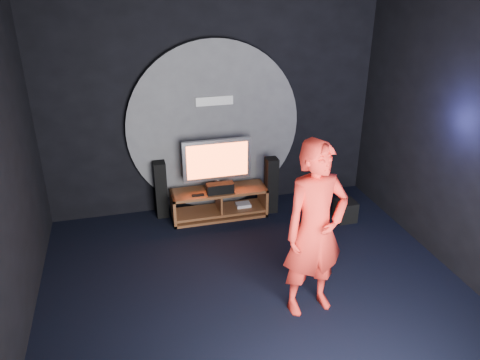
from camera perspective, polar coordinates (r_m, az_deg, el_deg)
The scene contains 13 objects.
floor at distance 5.58m, azimuth 2.49°, elevation -14.35°, with size 5.00×5.00×0.00m, color black.
back_wall at distance 6.98m, azimuth -3.34°, elevation 10.07°, with size 5.00×0.04×3.50m, color black.
front_wall at distance 2.74m, azimuth 19.39°, elevation -17.19°, with size 5.00×0.04×3.50m, color black.
right_wall at distance 5.89m, azimuth 26.85°, elevation 4.59°, with size 0.04×5.00×3.50m, color black.
wall_disc_panel at distance 7.05m, azimuth -3.15°, elevation 6.44°, with size 2.60×0.11×2.60m.
media_console at distance 7.13m, azimuth -2.52°, elevation -3.03°, with size 1.43×0.45×0.45m.
tv at distance 6.90m, azimuth -2.80°, elevation 2.20°, with size 1.02×0.22×0.77m.
center_speaker at distance 6.89m, azimuth -2.44°, elevation -1.00°, with size 0.40×0.15×0.15m, color black.
remote at distance 6.85m, azimuth -5.15°, elevation -1.84°, with size 0.18×0.05×0.02m, color black.
tower_speaker_left at distance 7.13m, azimuth -9.61°, elevation -1.15°, with size 0.18×0.20×0.89m, color black.
tower_speaker_right at distance 7.18m, azimuth 3.82°, elevation -0.63°, with size 0.18×0.20×0.89m, color black.
subwoofer at distance 7.21m, azimuth 12.72°, elevation -3.67°, with size 0.29×0.29×0.31m, color black.
player at distance 4.98m, azimuth 9.14°, elevation -6.05°, with size 0.73×0.48×1.99m, color red.
Camera 1 is at (-1.32, -4.12, 3.52)m, focal length 35.00 mm.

